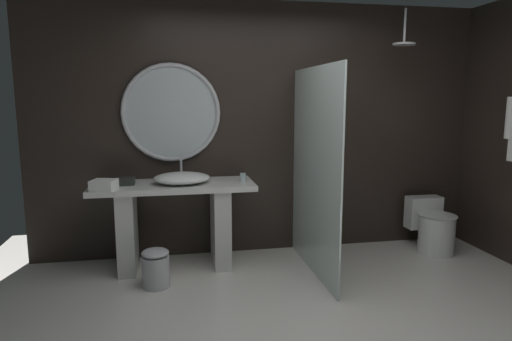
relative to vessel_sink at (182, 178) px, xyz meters
name	(u,v)px	position (x,y,z in m)	size (l,w,h in m)	color
ground_plane	(321,337)	(0.89, -1.51, -0.88)	(5.76, 5.76, 0.00)	silver
back_wall_panel	(265,130)	(0.89, 0.39, 0.42)	(4.80, 0.10, 2.60)	black
vanity_counter	(175,216)	(-0.08, 0.02, -0.38)	(1.53, 0.60, 0.83)	silver
vessel_sink	(182,178)	(0.00, 0.00, 0.00)	(0.54, 0.44, 0.23)	white
tumbler_cup	(243,177)	(0.59, -0.01, -0.01)	(0.06, 0.06, 0.08)	silver
tissue_box	(125,181)	(-0.53, 0.03, -0.02)	(0.18, 0.14, 0.06)	#282D28
round_wall_mirror	(171,113)	(-0.08, 0.30, 0.61)	(0.97, 0.04, 0.97)	#B7B7BC
shower_glass_panel	(315,172)	(1.20, -0.34, 0.08)	(0.02, 1.36, 1.91)	silver
rain_shower_head	(404,41)	(2.21, -0.02, 1.31)	(0.22, 0.22, 0.35)	#B7B7BC
toilet	(433,227)	(2.63, -0.06, -0.62)	(0.39, 0.56, 0.56)	white
waste_bin	(156,268)	(-0.25, -0.44, -0.71)	(0.24, 0.24, 0.34)	#B7B7BC
folded_hand_towel	(104,185)	(-0.68, -0.18, -0.01)	(0.20, 0.19, 0.09)	white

